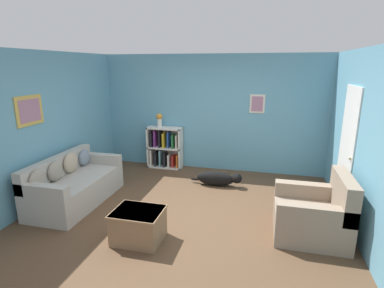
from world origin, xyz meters
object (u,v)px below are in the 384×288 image
(coffee_table, at_px, (138,225))
(dog, at_px, (218,178))
(bookshelf, at_px, (165,148))
(couch, at_px, (74,185))
(recliner_chair, at_px, (315,214))
(vase, at_px, (159,119))

(coffee_table, bearing_deg, dog, 71.31)
(bookshelf, distance_m, coffee_table, 3.11)
(couch, bearing_deg, coffee_table, -28.05)
(recliner_chair, bearing_deg, dog, 137.95)
(dog, distance_m, vase, 1.99)
(dog, bearing_deg, recliner_chair, -42.05)
(bookshelf, xyz_separation_m, recliner_chair, (3.03, -2.30, -0.13))
(bookshelf, distance_m, recliner_chair, 3.80)
(bookshelf, relative_size, dog, 0.91)
(couch, distance_m, vase, 2.46)
(coffee_table, height_order, vase, vase)
(couch, distance_m, bookshelf, 2.38)
(coffee_table, height_order, dog, coffee_table)
(couch, height_order, recliner_chair, recliner_chair)
(recliner_chair, height_order, vase, vase)
(bookshelf, relative_size, coffee_table, 1.44)
(couch, relative_size, dog, 1.69)
(recliner_chair, xyz_separation_m, vase, (-3.14, 2.28, 0.83))
(coffee_table, bearing_deg, couch, 151.95)
(bookshelf, relative_size, vase, 3.03)
(couch, height_order, coffee_table, couch)
(dog, bearing_deg, bookshelf, 149.26)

